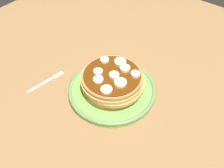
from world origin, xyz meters
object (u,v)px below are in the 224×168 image
Objects in this scene: banana_slice_4 at (98,72)px; banana_slice_7 at (135,74)px; plate at (112,90)px; banana_slice_5 at (98,80)px; banana_slice_6 at (120,62)px; pancake_stack at (113,82)px; banana_slice_2 at (105,60)px; banana_slice_0 at (115,75)px; banana_slice_8 at (120,83)px; fork at (48,80)px; banana_slice_1 at (106,90)px; banana_slice_3 at (125,68)px.

banana_slice_4 is 1.04× the size of banana_slice_7.
banana_slice_5 reaches higher than plate.
banana_slice_6 is (-1.34, 5.58, 6.48)cm from plate.
pancake_stack is 7.03cm from banana_slice_7.
banana_slice_2 is 10.57cm from banana_slice_7.
banana_slice_6 is (-1.58, 5.54, 3.03)cm from pancake_stack.
banana_slice_0 is 3.50cm from banana_slice_8.
banana_slice_4 reaches higher than plate.
banana_slice_6 is (4.06, 2.28, -0.03)cm from banana_slice_2.
banana_slice_2 is 19.58cm from fork.
pancake_stack reaches higher than plate.
banana_slice_1 is at bearing -106.18° from banana_slice_7.
banana_slice_8 is 25.07cm from fork.
banana_slice_8 is at bearing -20.24° from pancake_stack.
plate is at bearing 113.89° from banana_slice_1.
banana_slice_5 is (-1.62, -4.04, 6.50)cm from plate.
banana_slice_7 is at bearing 40.06° from banana_slice_0.
banana_slice_8 is at bearing -18.53° from plate.
pancake_stack is at bearing -74.12° from banana_slice_6.
pancake_stack is 5.81× the size of banana_slice_1.
banana_slice_6 is at bearing 166.20° from banana_slice_7.
banana_slice_3 reaches higher than banana_slice_2.
banana_slice_7 is 0.20× the size of fork.
pancake_stack is at bearing -30.08° from banana_slice_2.
pancake_stack is 6.45× the size of banana_slice_5.
banana_slice_1 is 22.75cm from fork.
banana_slice_0 is 4.86cm from banana_slice_4.
banana_slice_1 is at bearing -31.10° from banana_slice_4.
banana_slice_6 is at bearing 105.88° from pancake_stack.
banana_slice_8 reaches higher than banana_slice_1.
banana_slice_4 and banana_slice_8 have the same top height.
banana_slice_5 is 10.50cm from banana_slice_7.
banana_slice_5 is at bearing -153.44° from banana_slice_8.
banana_slice_7 is at bearing -1.73° from banana_slice_3.
banana_slice_0 is at bearing 106.09° from banana_slice_1.
banana_slice_0 and banana_slice_3 have the same top height.
banana_slice_2 reaches higher than plate.
banana_slice_4 is at bearing -130.89° from banana_slice_3.
banana_slice_6 reaches higher than plate.
banana_slice_0 reaches higher than pancake_stack.
banana_slice_7 and banana_slice_8 have the same top height.
banana_slice_2 is 5.40cm from banana_slice_4.
banana_slice_4 is 3.02cm from banana_slice_5.
banana_slice_2 is 0.99× the size of banana_slice_7.
banana_slice_1 reaches higher than plate.
pancake_stack is at bearing 25.40° from banana_slice_4.
pancake_stack is 4.96cm from banana_slice_8.
banana_slice_3 reaches higher than banana_slice_6.
banana_slice_8 reaches higher than banana_slice_5.
plate is 2.01× the size of fork.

